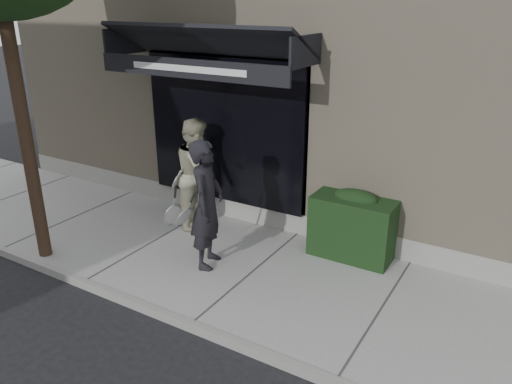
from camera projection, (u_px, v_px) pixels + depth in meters
The scene contains 7 objects.
ground at pixel (254, 277), 7.72m from camera, with size 80.00×80.00×0.00m, color black.
sidewalk at pixel (254, 274), 7.70m from camera, with size 20.00×3.00×0.12m, color gray.
curb at pixel (192, 326), 6.45m from camera, with size 20.00×0.10×0.14m, color gray.
building_facade at pixel (373, 63), 10.69m from camera, with size 14.30×8.04×5.64m.
hedge at pixel (353, 225), 7.95m from camera, with size 1.30×0.70×1.14m.
pedestrian_front at pixel (207, 205), 7.52m from camera, with size 0.85×0.93×2.01m.
pedestrian_back at pixel (198, 173), 8.91m from camera, with size 1.09×1.19×1.99m.
Camera 1 is at (3.48, -5.74, 4.03)m, focal length 35.00 mm.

